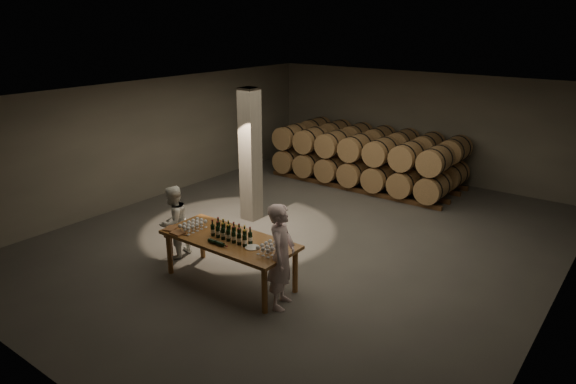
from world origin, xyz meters
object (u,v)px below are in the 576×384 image
Objects in this scene: tasting_table at (229,243)px; person_woman at (174,222)px; plate at (252,247)px; notebook_near at (178,233)px; person_man at (281,256)px; bottle_cluster at (231,234)px; stool at (172,238)px.

person_woman is (-1.66, 0.13, -0.03)m from tasting_table.
plate is 0.17× the size of person_woman.
tasting_table is at bearing 173.68° from plate.
person_man reaches higher than notebook_near.
person_man is (1.18, -0.04, -0.08)m from bottle_cluster.
bottle_cluster is 1.60× the size of stool.
bottle_cluster reaches higher than stool.
plate is 1.04× the size of notebook_near.
bottle_cluster is 0.56× the size of person_woman.
stool is (-1.73, 0.06, -0.57)m from bottle_cluster.
person_man is (2.16, 0.36, 0.01)m from notebook_near.
bottle_cluster reaches higher than plate.
plate is 0.14× the size of person_man.
tasting_table is at bearing 77.21° from person_woman.
plate reaches higher than stool.
person_man is at bearing -0.32° from plate.
person_woman reaches higher than bottle_cluster.
tasting_table is at bearing 26.90° from notebook_near.
person_man reaches higher than tasting_table.
plate reaches higher than tasting_table.
person_man reaches higher than plate.
tasting_table is 10.39× the size of notebook_near.
person_man reaches higher than person_woman.
bottle_cluster is 1.82m from stool.
bottle_cluster is at bearing 76.52° from person_woman.
bottle_cluster is at bearing 66.84° from person_man.
tasting_table is 0.63m from plate.
person_man is at bearing -2.13° from bottle_cluster.
person_woman reaches higher than notebook_near.
bottle_cluster is 0.54m from plate.
person_man is at bearing 77.74° from person_woman.
notebook_near is at bearing -154.56° from tasting_table.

